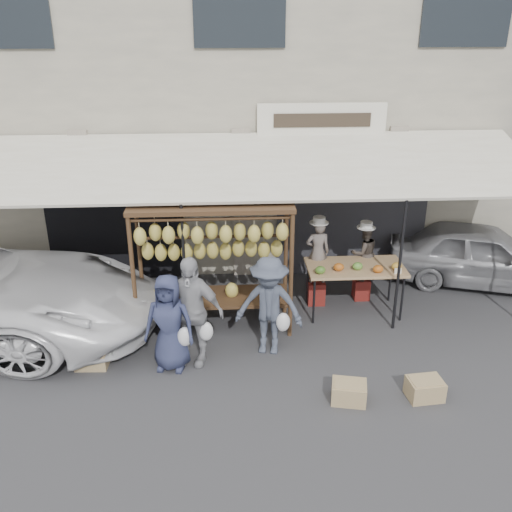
{
  "coord_description": "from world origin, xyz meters",
  "views": [
    {
      "loc": [
        -0.35,
        -7.17,
        5.04
      ],
      "look_at": [
        0.16,
        1.4,
        1.3
      ],
      "focal_mm": 40.0,
      "sensor_mm": 36.0,
      "label": 1
    }
  ],
  "objects_px": {
    "banana_rack": "(212,243)",
    "crate_near_a": "(349,392)",
    "sedan": "(482,255)",
    "vendor_right": "(364,253)",
    "crate_far": "(92,357)",
    "vendor_left": "(318,252)",
    "customer_mid": "(191,311)",
    "crate_near_b": "(425,389)",
    "produce_table": "(356,269)",
    "customer_left": "(169,323)",
    "customer_right": "(269,306)"
  },
  "relations": [
    {
      "from": "vendor_right",
      "to": "customer_mid",
      "type": "xyz_separation_m",
      "value": [
        -3.08,
        -1.91,
        -0.05
      ]
    },
    {
      "from": "customer_mid",
      "to": "customer_left",
      "type": "bearing_deg",
      "value": -138.8
    },
    {
      "from": "customer_left",
      "to": "customer_mid",
      "type": "xyz_separation_m",
      "value": [
        0.31,
        0.14,
        0.11
      ]
    },
    {
      "from": "customer_right",
      "to": "crate_near_b",
      "type": "relative_size",
      "value": 3.4
    },
    {
      "from": "vendor_left",
      "to": "customer_mid",
      "type": "bearing_deg",
      "value": 38.95
    },
    {
      "from": "customer_mid",
      "to": "vendor_right",
      "type": "bearing_deg",
      "value": 49.04
    },
    {
      "from": "banana_rack",
      "to": "crate_near_a",
      "type": "distance_m",
      "value": 3.17
    },
    {
      "from": "produce_table",
      "to": "vendor_right",
      "type": "xyz_separation_m",
      "value": [
        0.27,
        0.54,
        0.06
      ]
    },
    {
      "from": "banana_rack",
      "to": "customer_left",
      "type": "relative_size",
      "value": 1.7
    },
    {
      "from": "vendor_right",
      "to": "crate_near_b",
      "type": "bearing_deg",
      "value": 80.41
    },
    {
      "from": "customer_left",
      "to": "sedan",
      "type": "bearing_deg",
      "value": 34.29
    },
    {
      "from": "crate_near_b",
      "to": "crate_near_a",
      "type": "bearing_deg",
      "value": -179.52
    },
    {
      "from": "banana_rack",
      "to": "crate_far",
      "type": "distance_m",
      "value": 2.56
    },
    {
      "from": "banana_rack",
      "to": "crate_far",
      "type": "xyz_separation_m",
      "value": [
        -1.86,
        -1.03,
        -1.42
      ]
    },
    {
      "from": "sedan",
      "to": "banana_rack",
      "type": "bearing_deg",
      "value": 123.14
    },
    {
      "from": "banana_rack",
      "to": "crate_near_b",
      "type": "height_order",
      "value": "banana_rack"
    },
    {
      "from": "vendor_left",
      "to": "crate_near_a",
      "type": "height_order",
      "value": "vendor_left"
    },
    {
      "from": "customer_mid",
      "to": "crate_near_a",
      "type": "distance_m",
      "value": 2.59
    },
    {
      "from": "banana_rack",
      "to": "vendor_left",
      "type": "height_order",
      "value": "banana_rack"
    },
    {
      "from": "vendor_left",
      "to": "customer_left",
      "type": "xyz_separation_m",
      "value": [
        -2.51,
        -1.91,
        -0.26
      ]
    },
    {
      "from": "customer_mid",
      "to": "sedan",
      "type": "relative_size",
      "value": 0.49
    },
    {
      "from": "produce_table",
      "to": "vendor_left",
      "type": "xyz_separation_m",
      "value": [
        -0.61,
        0.4,
        0.16
      ]
    },
    {
      "from": "vendor_right",
      "to": "sedan",
      "type": "bearing_deg",
      "value": 178.22
    },
    {
      "from": "crate_near_a",
      "to": "sedan",
      "type": "distance_m",
      "value": 4.9
    },
    {
      "from": "crate_near_b",
      "to": "crate_far",
      "type": "bearing_deg",
      "value": 167.48
    },
    {
      "from": "customer_left",
      "to": "crate_near_a",
      "type": "distance_m",
      "value": 2.78
    },
    {
      "from": "vendor_right",
      "to": "crate_near_b",
      "type": "height_order",
      "value": "vendor_right"
    },
    {
      "from": "banana_rack",
      "to": "customer_mid",
      "type": "height_order",
      "value": "banana_rack"
    },
    {
      "from": "crate_near_a",
      "to": "crate_near_b",
      "type": "height_order",
      "value": "crate_near_b"
    },
    {
      "from": "crate_near_a",
      "to": "crate_far",
      "type": "bearing_deg",
      "value": 163.9
    },
    {
      "from": "produce_table",
      "to": "vendor_right",
      "type": "bearing_deg",
      "value": 63.35
    },
    {
      "from": "banana_rack",
      "to": "customer_right",
      "type": "xyz_separation_m",
      "value": [
        0.86,
        -0.79,
        -0.76
      ]
    },
    {
      "from": "crate_near_a",
      "to": "crate_far",
      "type": "distance_m",
      "value": 3.89
    },
    {
      "from": "vendor_left",
      "to": "vendor_right",
      "type": "height_order",
      "value": "vendor_left"
    },
    {
      "from": "customer_left",
      "to": "crate_near_b",
      "type": "distance_m",
      "value": 3.78
    },
    {
      "from": "vendor_left",
      "to": "vendor_right",
      "type": "xyz_separation_m",
      "value": [
        0.88,
        0.13,
        -0.1
      ]
    },
    {
      "from": "produce_table",
      "to": "vendor_left",
      "type": "distance_m",
      "value": 0.75
    },
    {
      "from": "vendor_left",
      "to": "customer_right",
      "type": "distance_m",
      "value": 1.88
    },
    {
      "from": "customer_left",
      "to": "customer_right",
      "type": "bearing_deg",
      "value": 23.38
    },
    {
      "from": "crate_far",
      "to": "sedan",
      "type": "height_order",
      "value": "sedan"
    },
    {
      "from": "vendor_left",
      "to": "customer_right",
      "type": "height_order",
      "value": "customer_right"
    },
    {
      "from": "banana_rack",
      "to": "customer_mid",
      "type": "bearing_deg",
      "value": -108.73
    },
    {
      "from": "customer_left",
      "to": "customer_mid",
      "type": "relative_size",
      "value": 0.87
    },
    {
      "from": "banana_rack",
      "to": "produce_table",
      "type": "distance_m",
      "value": 2.6
    },
    {
      "from": "crate_near_a",
      "to": "customer_right",
      "type": "bearing_deg",
      "value": 127.48
    },
    {
      "from": "customer_right",
      "to": "customer_mid",
      "type": "bearing_deg",
      "value": -157.82
    },
    {
      "from": "vendor_left",
      "to": "sedan",
      "type": "relative_size",
      "value": 0.33
    },
    {
      "from": "produce_table",
      "to": "customer_mid",
      "type": "relative_size",
      "value": 0.97
    },
    {
      "from": "customer_right",
      "to": "vendor_left",
      "type": "bearing_deg",
      "value": 70.18
    },
    {
      "from": "sedan",
      "to": "vendor_right",
      "type": "bearing_deg",
      "value": 119.55
    }
  ]
}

